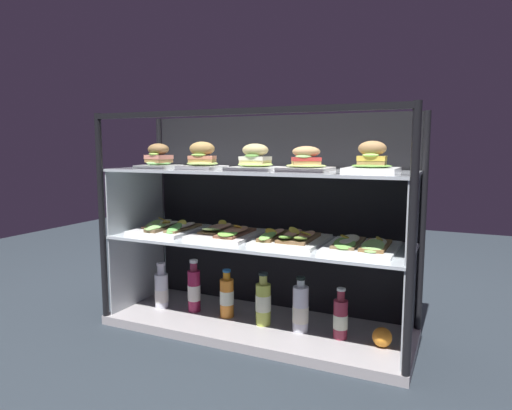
# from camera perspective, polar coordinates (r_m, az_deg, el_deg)

# --- Properties ---
(ground_plane) EXTENTS (6.00, 6.00, 0.02)m
(ground_plane) POSITION_cam_1_polar(r_m,az_deg,el_deg) (2.15, 0.00, -15.80)
(ground_plane) COLOR #262E35
(ground_plane) RESTS_ON ground
(case_base_deck) EXTENTS (1.39, 0.48, 0.04)m
(case_base_deck) POSITION_cam_1_polar(r_m,az_deg,el_deg) (2.14, 0.00, -15.04)
(case_base_deck) COLOR #A09A9C
(case_base_deck) RESTS_ON ground
(case_frame) EXTENTS (1.39, 0.48, 0.98)m
(case_frame) POSITION_cam_1_polar(r_m,az_deg,el_deg) (2.14, 1.74, -0.78)
(case_frame) COLOR black
(case_frame) RESTS_ON ground
(riser_lower_tier) EXTENTS (1.33, 0.42, 0.37)m
(riser_lower_tier) POSITION_cam_1_polar(r_m,az_deg,el_deg) (2.07, 0.00, -9.76)
(riser_lower_tier) COLOR silver
(riser_lower_tier) RESTS_ON case_base_deck
(shelf_lower_glass) EXTENTS (1.34, 0.44, 0.01)m
(shelf_lower_glass) POSITION_cam_1_polar(r_m,az_deg,el_deg) (2.02, 0.00, -4.57)
(shelf_lower_glass) COLOR silver
(shelf_lower_glass) RESTS_ON riser_lower_tier
(riser_upper_tier) EXTENTS (1.33, 0.42, 0.30)m
(riser_upper_tier) POSITION_cam_1_polar(r_m,az_deg,el_deg) (1.99, 0.00, -0.18)
(riser_upper_tier) COLOR silver
(riser_upper_tier) RESTS_ON shelf_lower_glass
(shelf_upper_glass) EXTENTS (1.34, 0.44, 0.01)m
(shelf_upper_glass) POSITION_cam_1_polar(r_m,az_deg,el_deg) (1.98, 0.00, 4.30)
(shelf_upper_glass) COLOR silver
(shelf_upper_glass) RESTS_ON riser_upper_tier
(plated_roll_sandwich_right_of_center) EXTENTS (0.17, 0.17, 0.12)m
(plated_roll_sandwich_right_of_center) POSITION_cam_1_polar(r_m,az_deg,el_deg) (2.20, -12.22, 5.83)
(plated_roll_sandwich_right_of_center) COLOR white
(plated_roll_sandwich_right_of_center) RESTS_ON shelf_upper_glass
(plated_roll_sandwich_near_left_corner) EXTENTS (0.18, 0.18, 0.12)m
(plated_roll_sandwich_near_left_corner) POSITION_cam_1_polar(r_m,az_deg,el_deg) (2.06, -6.82, 5.79)
(plated_roll_sandwich_near_left_corner) COLOR white
(plated_roll_sandwich_near_left_corner) RESTS_ON shelf_upper_glass
(plated_roll_sandwich_mid_left) EXTENTS (0.21, 0.21, 0.11)m
(plated_roll_sandwich_mid_left) POSITION_cam_1_polar(r_m,az_deg,el_deg) (1.97, -0.22, 5.65)
(plated_roll_sandwich_mid_left) COLOR white
(plated_roll_sandwich_mid_left) RESTS_ON shelf_upper_glass
(plated_roll_sandwich_near_right_corner) EXTENTS (0.20, 0.20, 0.10)m
(plated_roll_sandwich_near_right_corner) POSITION_cam_1_polar(r_m,az_deg,el_deg) (1.88, 6.35, 5.37)
(plated_roll_sandwich_near_right_corner) COLOR white
(plated_roll_sandwich_near_right_corner) RESTS_ON shelf_upper_glass
(plated_roll_sandwich_left_of_center) EXTENTS (0.20, 0.20, 0.12)m
(plated_roll_sandwich_left_of_center) POSITION_cam_1_polar(r_m,az_deg,el_deg) (1.86, 14.43, 5.31)
(plated_roll_sandwich_left_of_center) COLOR white
(plated_roll_sandwich_left_of_center) RESTS_ON shelf_upper_glass
(open_sandwich_tray_mid_right) EXTENTS (0.28, 0.33, 0.06)m
(open_sandwich_tray_mid_right) POSITION_cam_1_polar(r_m,az_deg,el_deg) (2.24, -10.98, -2.86)
(open_sandwich_tray_mid_right) COLOR white
(open_sandwich_tray_mid_right) RESTS_ON shelf_lower_glass
(open_sandwich_tray_far_left) EXTENTS (0.28, 0.33, 0.06)m
(open_sandwich_tray_far_left) POSITION_cam_1_polar(r_m,az_deg,el_deg) (2.10, -3.74, -3.44)
(open_sandwich_tray_far_left) COLOR white
(open_sandwich_tray_far_left) RESTS_ON shelf_lower_glass
(open_sandwich_tray_center) EXTENTS (0.28, 0.33, 0.06)m
(open_sandwich_tray_center) POSITION_cam_1_polar(r_m,az_deg,el_deg) (1.96, 4.38, -4.16)
(open_sandwich_tray_center) COLOR white
(open_sandwich_tray_center) RESTS_ON shelf_lower_glass
(open_sandwich_tray_near_right_corner) EXTENTS (0.28, 0.33, 0.06)m
(open_sandwich_tray_near_right_corner) POSITION_cam_1_polar(r_m,az_deg,el_deg) (1.87, 13.10, -4.96)
(open_sandwich_tray_near_right_corner) COLOR white
(open_sandwich_tray_near_right_corner) RESTS_ON shelf_lower_glass
(juice_bottle_tucked_behind) EXTENTS (0.07, 0.07, 0.23)m
(juice_bottle_tucked_behind) POSITION_cam_1_polar(r_m,az_deg,el_deg) (2.32, -11.85, -10.50)
(juice_bottle_tucked_behind) COLOR white
(juice_bottle_tucked_behind) RESTS_ON case_base_deck
(juice_bottle_front_second) EXTENTS (0.06, 0.06, 0.26)m
(juice_bottle_front_second) POSITION_cam_1_polar(r_m,az_deg,el_deg) (2.25, -7.79, -10.54)
(juice_bottle_front_second) COLOR #981C45
(juice_bottle_front_second) RESTS_ON case_base_deck
(juice_bottle_back_right) EXTENTS (0.07, 0.07, 0.23)m
(juice_bottle_back_right) POSITION_cam_1_polar(r_m,az_deg,el_deg) (2.16, -3.65, -11.45)
(juice_bottle_back_right) COLOR orange
(juice_bottle_back_right) RESTS_ON case_base_deck
(juice_bottle_front_fourth) EXTENTS (0.07, 0.07, 0.24)m
(juice_bottle_front_fourth) POSITION_cam_1_polar(r_m,az_deg,el_deg) (2.07, 0.92, -12.20)
(juice_bottle_front_fourth) COLOR #BBCF4E
(juice_bottle_front_fourth) RESTS_ON case_base_deck
(juice_bottle_near_post) EXTENTS (0.07, 0.07, 0.24)m
(juice_bottle_near_post) POSITION_cam_1_polar(r_m,az_deg,el_deg) (2.01, 5.66, -12.98)
(juice_bottle_near_post) COLOR silver
(juice_bottle_near_post) RESTS_ON case_base_deck
(juice_bottle_front_left_end) EXTENTS (0.06, 0.06, 0.21)m
(juice_bottle_front_left_end) POSITION_cam_1_polar(r_m,az_deg,el_deg) (1.97, 10.63, -13.88)
(juice_bottle_front_left_end) COLOR #922B40
(juice_bottle_front_left_end) RESTS_ON case_base_deck
(orange_fruit_beside_bottles) EXTENTS (0.08, 0.08, 0.08)m
(orange_fruit_beside_bottles) POSITION_cam_1_polar(r_m,az_deg,el_deg) (1.94, 15.66, -15.78)
(orange_fruit_beside_bottles) COLOR orange
(orange_fruit_beside_bottles) RESTS_ON case_base_deck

